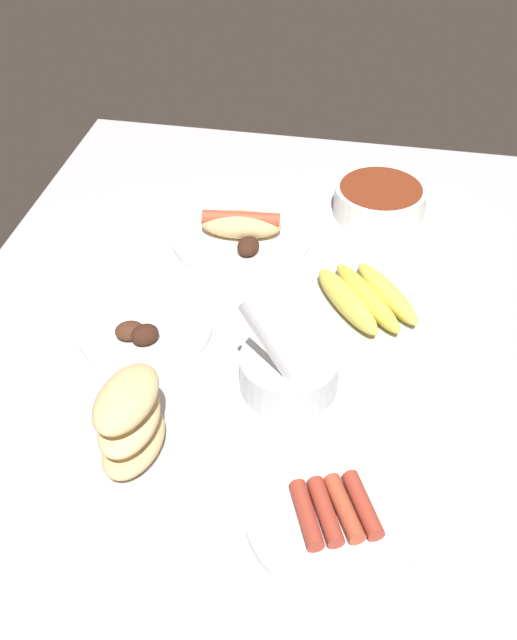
% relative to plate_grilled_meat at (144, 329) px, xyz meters
% --- Properties ---
extents(ground_plane, '(1.20, 0.90, 0.03)m').
position_rel_plate_grilled_meat_xyz_m(ground_plane, '(-0.05, 0.14, -0.02)').
color(ground_plane, '#B2B2B7').
extents(plate_grilled_meat, '(0.20, 0.20, 0.04)m').
position_rel_plate_grilled_meat_xyz_m(plate_grilled_meat, '(0.00, 0.00, 0.00)').
color(plate_grilled_meat, white).
rests_on(plate_grilled_meat, ground_plane).
extents(bowl_coleslaw, '(0.14, 0.14, 0.15)m').
position_rel_plate_grilled_meat_xyz_m(bowl_coleslaw, '(0.07, 0.23, 0.02)').
color(bowl_coleslaw, silver).
rests_on(bowl_coleslaw, ground_plane).
extents(plate_sausages, '(0.21, 0.21, 0.03)m').
position_rel_plate_grilled_meat_xyz_m(plate_sausages, '(0.28, 0.32, 0.00)').
color(plate_sausages, white).
rests_on(plate_sausages, ground_plane).
extents(plate_hotdog_assembled, '(0.24, 0.24, 0.06)m').
position_rel_plate_grilled_meat_xyz_m(plate_hotdog_assembled, '(-0.26, 0.09, 0.01)').
color(plate_hotdog_assembled, white).
rests_on(plate_hotdog_assembled, ground_plane).
extents(bread_stack, '(0.13, 0.09, 0.11)m').
position_rel_plate_grilled_meat_xyz_m(bread_stack, '(0.22, 0.05, 0.05)').
color(bread_stack, '#DBB77A').
rests_on(bread_stack, ground_plane).
extents(banana_bunch, '(0.19, 0.19, 0.04)m').
position_rel_plate_grilled_meat_xyz_m(banana_bunch, '(-0.12, 0.32, 0.01)').
color(banana_bunch, '#E5D14C').
rests_on(banana_bunch, ground_plane).
extents(bowl_chili, '(0.16, 0.16, 0.05)m').
position_rel_plate_grilled_meat_xyz_m(bowl_chili, '(-0.39, 0.32, 0.02)').
color(bowl_chili, white).
rests_on(bowl_chili, ground_plane).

